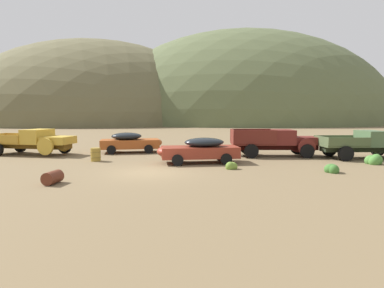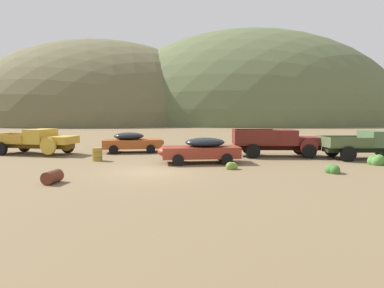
# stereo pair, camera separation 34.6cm
# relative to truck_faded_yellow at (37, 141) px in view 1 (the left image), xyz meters

# --- Properties ---
(ground_plane) EXTENTS (300.00, 300.00, 0.00)m
(ground_plane) POSITION_rel_truck_faded_yellow_xyz_m (9.11, -7.06, -1.01)
(ground_plane) COLOR brown
(hill_center) EXTENTS (81.21, 77.90, 49.68)m
(hill_center) POSITION_rel_truck_faded_yellow_xyz_m (-16.55, 77.55, -1.01)
(hill_center) COLOR brown
(hill_center) RESTS_ON ground
(hill_far_left) EXTENTS (90.55, 72.51, 55.81)m
(hill_far_left) POSITION_rel_truck_faded_yellow_xyz_m (28.98, 76.36, -1.01)
(hill_far_left) COLOR #56603D
(hill_far_left) RESTS_ON ground
(truck_faded_yellow) EXTENTS (6.73, 3.57, 1.89)m
(truck_faded_yellow) POSITION_rel_truck_faded_yellow_xyz_m (0.00, 0.00, 0.00)
(truck_faded_yellow) COLOR brown
(truck_faded_yellow) RESTS_ON ground
(car_oxide_orange) EXTENTS (4.94, 2.64, 1.57)m
(car_oxide_orange) POSITION_rel_truck_faded_yellow_xyz_m (6.80, 1.22, -0.20)
(car_oxide_orange) COLOR #A34C1E
(car_oxide_orange) RESTS_ON ground
(car_rust_red) EXTENTS (5.15, 2.45, 1.57)m
(car_rust_red) POSITION_rel_truck_faded_yellow_xyz_m (11.73, -4.09, -0.20)
(car_rust_red) COLOR maroon
(car_rust_red) RESTS_ON ground
(truck_oxblood) EXTENTS (6.27, 2.52, 1.91)m
(truck_oxblood) POSITION_rel_truck_faded_yellow_xyz_m (17.81, -1.09, 0.00)
(truck_oxblood) COLOR black
(truck_oxblood) RESTS_ON ground
(truck_weathered_green) EXTENTS (5.82, 2.59, 1.89)m
(truck_weathered_green) POSITION_rel_truck_faded_yellow_xyz_m (23.48, -2.36, -0.02)
(truck_weathered_green) COLOR #232B1B
(truck_weathered_green) RESTS_ON ground
(oil_drum_foreground) EXTENTS (0.66, 0.66, 0.85)m
(oil_drum_foreground) POSITION_rel_truck_faded_yellow_xyz_m (5.22, -3.21, -0.59)
(oil_drum_foreground) COLOR olive
(oil_drum_foreground) RESTS_ON ground
(oil_drum_tipped) EXTENTS (0.71, 0.98, 0.57)m
(oil_drum_tipped) POSITION_rel_truck_faded_yellow_xyz_m (5.21, -9.70, -0.73)
(oil_drum_tipped) COLOR #5B2819
(oil_drum_tipped) RESTS_ON ground
(bush_front_left) EXTENTS (0.73, 0.79, 0.58)m
(bush_front_left) POSITION_rel_truck_faded_yellow_xyz_m (18.62, -7.35, -0.86)
(bush_front_left) COLOR #3D702D
(bush_front_left) RESTS_ON ground
(bush_front_right) EXTENTS (1.00, 0.92, 0.79)m
(bush_front_right) POSITION_rel_truck_faded_yellow_xyz_m (22.41, -4.72, -0.82)
(bush_front_right) COLOR #4C8438
(bush_front_right) RESTS_ON ground
(bush_near_barrel) EXTENTS (1.09, 0.82, 0.67)m
(bush_near_barrel) POSITION_rel_truck_faded_yellow_xyz_m (21.40, 3.18, -0.84)
(bush_near_barrel) COLOR olive
(bush_near_barrel) RESTS_ON ground
(bush_back_edge) EXTENTS (0.67, 0.55, 0.53)m
(bush_back_edge) POSITION_rel_truck_faded_yellow_xyz_m (13.52, -6.26, -0.87)
(bush_back_edge) COLOR olive
(bush_back_edge) RESTS_ON ground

